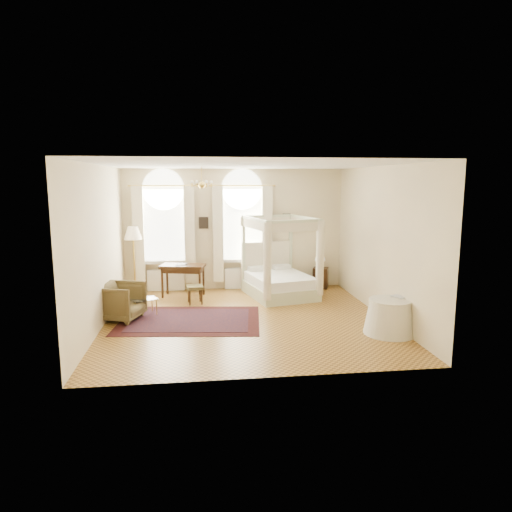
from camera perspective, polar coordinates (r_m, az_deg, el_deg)
The scene contains 18 objects.
ground at distance 10.00m, azimuth -1.20°, elevation -7.93°, with size 6.00×6.00×0.00m, color #A97831.
room_walls at distance 9.60m, azimuth -1.24°, elevation 3.43°, with size 6.00×6.00×6.00m.
window_left at distance 12.49m, azimuth -11.35°, elevation 2.35°, with size 1.62×0.27×3.29m.
window_right at distance 12.52m, azimuth -1.71°, elevation 2.54°, with size 1.62×0.27×3.29m.
chandelier at distance 10.70m, azimuth -6.81°, elevation 8.94°, with size 0.51×0.45×0.50m.
wall_pictures at distance 12.56m, azimuth -2.28°, elevation 4.41°, with size 2.54×0.03×0.39m.
canopy_bed at distance 11.88m, azimuth 3.00°, elevation -2.82°, with size 1.93×2.19×2.06m.
nightstand at distance 12.94m, azimuth 8.06°, elevation -2.72°, with size 0.40×0.36×0.57m, color #351E0E.
nightstand_lamp at distance 12.88m, azimuth 8.01°, elevation -0.19°, with size 0.29×0.29×0.43m.
writing_desk at distance 11.95m, azimuth -9.14°, elevation -1.66°, with size 1.21×0.81×0.84m.
laptop at distance 11.94m, azimuth -9.41°, elevation -1.01°, with size 0.35×0.23×0.03m, color black.
stool at distance 11.27m, azimuth -7.65°, elevation -4.08°, with size 0.44×0.44×0.44m.
armchair at distance 10.29m, azimuth -16.61°, elevation -5.49°, with size 0.86×0.89×0.81m, color #4A3D20.
coffee_table at distance 10.52m, azimuth -13.87°, elevation -5.40°, with size 0.66×0.58×0.38m.
floor_lamp at distance 12.40m, azimuth -15.11°, elevation 2.36°, with size 0.46×0.46×1.80m.
oriental_rug at distance 10.04m, azimuth -8.23°, elevation -7.92°, with size 3.21×2.48×0.01m.
side_table at distance 9.40m, azimuth 16.40°, elevation -7.30°, with size 1.01×1.01×0.69m.
book at distance 9.43m, azimuth 17.04°, elevation -4.97°, with size 0.21×0.28×0.03m, color black.
Camera 1 is at (-1.00, -9.50, 2.96)m, focal length 32.00 mm.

